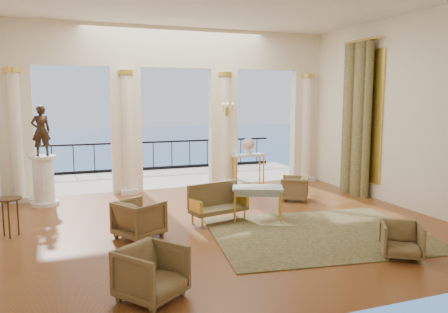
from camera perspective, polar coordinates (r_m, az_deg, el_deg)
name	(u,v)px	position (r m, az deg, el deg)	size (l,w,h in m)	color
floor	(223,225)	(9.06, -0.13, -8.90)	(9.00, 9.00, 0.00)	#4F270F
room_walls	(245,81)	(7.65, 2.76, 9.87)	(9.00, 9.00, 9.00)	white
arcade	(176,98)	(12.34, -6.25, 7.62)	(9.00, 0.56, 4.50)	white
terrace	(163,178)	(14.51, -7.97, -2.85)	(10.00, 3.60, 0.10)	#A69C8B
balustrade	(153,158)	(15.99, -9.21, -0.24)	(9.00, 0.06, 1.03)	black
palm_tree	(212,54)	(15.64, -1.52, 13.20)	(2.00, 2.00, 4.50)	#4C3823
sea	(87,155)	(68.76, -17.43, 0.16)	(160.00, 160.00, 0.00)	navy
curtain	(356,119)	(12.09, 16.83, 4.67)	(0.33, 1.40, 4.09)	#4C4725
window_frame	(362,116)	(12.20, 17.55, 5.05)	(0.04, 1.60, 3.40)	gold
wall_sconce	(227,110)	(12.46, 0.42, 6.04)	(0.30, 0.11, 0.33)	gold
rug	(318,234)	(8.65, 12.22, -9.82)	(3.98, 3.10, 0.02)	#2E3317
armchair_a	(152,270)	(5.88, -9.45, -14.47)	(0.74, 0.69, 0.76)	#42371E
armchair_b	(401,238)	(7.77, 22.17, -9.88)	(0.62, 0.58, 0.63)	#42371E
armchair_c	(294,187)	(11.23, 9.16, -3.97)	(0.65, 0.61, 0.67)	#42371E
armchair_d	(139,217)	(8.32, -11.01, -7.77)	(0.75, 0.71, 0.78)	#42371E
settee	(217,203)	(9.22, -0.97, -6.04)	(1.30, 0.79, 0.81)	#42371E
game_table	(258,190)	(9.26, 4.41, -4.43)	(1.19, 0.94, 0.72)	#8DA3B1
pedestal	(44,181)	(11.40, -22.48, -3.03)	(0.66, 0.66, 1.21)	silver
statue	(41,131)	(11.25, -22.80, 3.13)	(0.44, 0.29, 1.20)	black
console_table	(248,160)	(12.88, 3.18, -0.40)	(1.04, 0.55, 0.94)	silver
urn	(248,145)	(12.82, 3.20, 1.51)	(0.36, 0.36, 0.48)	white
side_table	(9,204)	(9.07, -26.27, -5.53)	(0.46, 0.46, 0.74)	black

